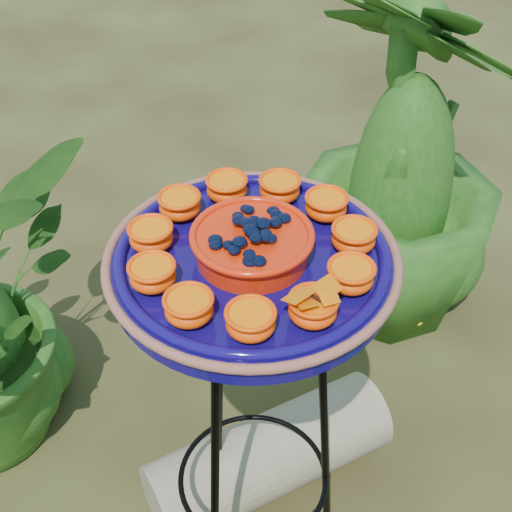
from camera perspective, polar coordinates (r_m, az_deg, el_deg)
name	(u,v)px	position (r m, az deg, el deg)	size (l,w,h in m)	color
tripod_stand	(253,410)	(1.35, -0.26, -12.23)	(0.35, 0.36, 0.85)	black
feeder_dish	(252,257)	(1.08, -0.31, -0.11)	(0.49, 0.49, 0.10)	#0F0753
driftwood_log	(269,455)	(1.80, 1.05, -15.64)	(0.20, 0.20, 0.60)	gray
shrub_back_right	(405,161)	(2.02, 11.80, 7.47)	(0.58, 0.58, 1.04)	#194813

